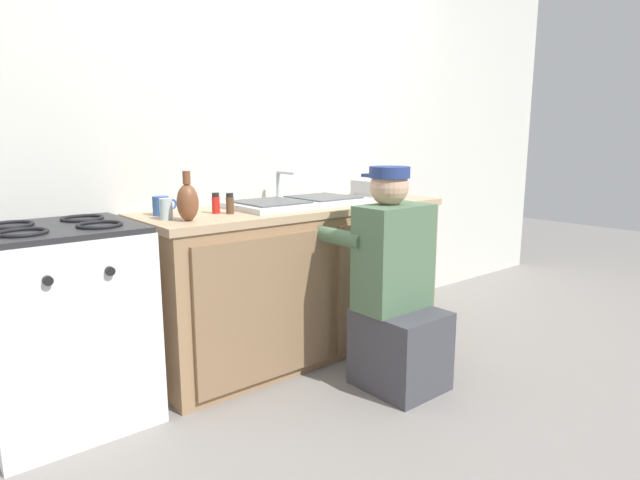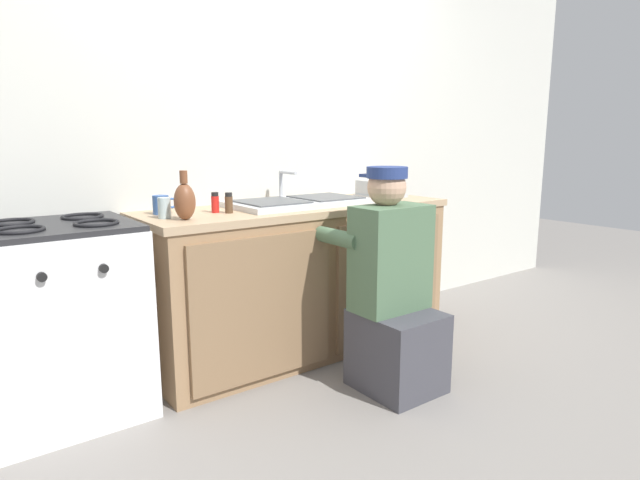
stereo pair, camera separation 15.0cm
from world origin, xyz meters
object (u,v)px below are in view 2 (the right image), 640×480
object	(u,v)px
vase_decorative	(185,201)
water_glass	(164,208)
spice_bottle_red	(215,203)
coffee_mug	(161,205)
sink_double_basin	(299,202)
plumber_person	(393,298)
dish_rack_tray	(380,194)
stove_range	(63,320)
spice_bottle_pepper	(229,203)

from	to	relation	value
vase_decorative	water_glass	xyz separation A→B (m)	(-0.06, 0.10, -0.04)
spice_bottle_red	coffee_mug	bearing A→B (deg)	155.46
sink_double_basin	plumber_person	xyz separation A→B (m)	(0.09, -0.68, -0.42)
coffee_mug	vase_decorative	xyz separation A→B (m)	(0.02, -0.25, 0.04)
sink_double_basin	dish_rack_tray	size ratio (longest dim) A/B	2.86
spice_bottle_red	vase_decorative	xyz separation A→B (m)	(-0.22, -0.14, 0.04)
stove_range	spice_bottle_red	distance (m)	0.89
water_glass	spice_bottle_pepper	size ratio (longest dim) A/B	0.95
coffee_mug	spice_bottle_red	bearing A→B (deg)	-24.54
spice_bottle_red	spice_bottle_pepper	bearing A→B (deg)	-50.74
spice_bottle_pepper	spice_bottle_red	bearing A→B (deg)	129.26
plumber_person	spice_bottle_red	size ratio (longest dim) A/B	10.52
plumber_person	spice_bottle_pepper	distance (m)	0.95
vase_decorative	spice_bottle_pepper	world-z (taller)	vase_decorative
stove_range	spice_bottle_pepper	bearing A→B (deg)	-4.12
coffee_mug	water_glass	size ratio (longest dim) A/B	1.26
stove_range	spice_bottle_red	bearing A→B (deg)	0.02
vase_decorative	spice_bottle_pepper	size ratio (longest dim) A/B	2.19
sink_double_basin	spice_bottle_pepper	bearing A→B (deg)	-172.74
coffee_mug	dish_rack_tray	xyz separation A→B (m)	(1.42, -0.09, -0.02)
spice_bottle_pepper	dish_rack_tray	distance (m)	1.13
stove_range	vase_decorative	size ratio (longest dim) A/B	3.87
plumber_person	spice_bottle_pepper	world-z (taller)	plumber_person
sink_double_basin	spice_bottle_red	world-z (taller)	sink_double_basin
stove_range	spice_bottle_pepper	distance (m)	0.94
plumber_person	water_glass	xyz separation A→B (m)	(-0.89, 0.64, 0.45)
sink_double_basin	coffee_mug	distance (m)	0.77
sink_double_basin	plumber_person	distance (m)	0.81
water_glass	vase_decorative	bearing A→B (deg)	-58.55
plumber_person	spice_bottle_red	bearing A→B (deg)	131.85
vase_decorative	spice_bottle_pepper	bearing A→B (deg)	17.28
coffee_mug	dish_rack_tray	distance (m)	1.42
stove_range	water_glass	world-z (taller)	water_glass
sink_double_basin	water_glass	bearing A→B (deg)	-176.89
sink_double_basin	spice_bottle_pepper	size ratio (longest dim) A/B	7.62
vase_decorative	sink_double_basin	bearing A→B (deg)	10.98
plumber_person	spice_bottle_red	world-z (taller)	plumber_person
plumber_person	vase_decorative	size ratio (longest dim) A/B	4.80
stove_range	spice_bottle_pepper	size ratio (longest dim) A/B	8.48
coffee_mug	vase_decorative	bearing A→B (deg)	-85.70
water_glass	dish_rack_tray	bearing A→B (deg)	2.56
sink_double_basin	stove_range	xyz separation A→B (m)	(-1.28, -0.00, -0.44)
sink_double_basin	spice_bottle_red	size ratio (longest dim) A/B	7.62
water_glass	spice_bottle_pepper	distance (m)	0.33
water_glass	dish_rack_tray	world-z (taller)	dish_rack_tray
stove_range	plumber_person	size ratio (longest dim) A/B	0.81
stove_range	dish_rack_tray	world-z (taller)	dish_rack_tray
spice_bottle_pepper	stove_range	bearing A→B (deg)	175.88
plumber_person	water_glass	bearing A→B (deg)	144.41
stove_range	dish_rack_tray	size ratio (longest dim) A/B	3.18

